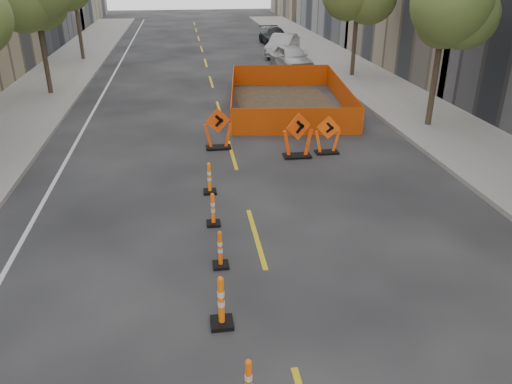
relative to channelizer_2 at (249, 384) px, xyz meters
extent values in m
plane|color=black|center=(0.88, 1.21, -0.49)|extent=(140.00, 140.00, 0.00)
cube|color=gray|center=(9.88, 13.21, -0.41)|extent=(4.00, 90.00, 0.15)
cylinder|color=#382B1E|center=(-7.52, 21.21, 1.09)|extent=(0.24, 0.24, 3.15)
sphere|color=olive|center=(-7.52, 21.21, 4.06)|extent=(2.80, 2.80, 2.80)
cylinder|color=#382B1E|center=(-7.52, 31.21, 1.09)|extent=(0.24, 0.24, 3.15)
cylinder|color=#382B1E|center=(9.28, 13.21, 1.09)|extent=(0.24, 0.24, 3.15)
sphere|color=olive|center=(9.28, 13.21, 4.06)|extent=(2.80, 2.80, 2.80)
cylinder|color=#382B1E|center=(9.28, 23.21, 1.09)|extent=(0.24, 0.24, 3.15)
imported|color=silver|center=(6.18, 26.11, 0.27)|extent=(2.37, 4.65, 1.52)
imported|color=#A09EA4|center=(6.62, 31.24, 0.27)|extent=(3.39, 4.85, 1.52)
imported|color=black|center=(6.96, 36.49, 0.20)|extent=(2.20, 4.82, 1.37)
camera|label=1|loc=(-0.70, -5.59, 5.83)|focal=35.00mm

